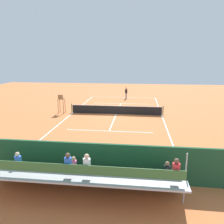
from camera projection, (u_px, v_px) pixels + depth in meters
ground_plane at (116, 114)px, 25.31m from camera, size 60.00×60.00×0.00m
court_line_markings at (116, 114)px, 25.35m from camera, size 10.10×22.20×0.01m
tennis_net at (116, 110)px, 25.19m from camera, size 10.30×0.10×1.07m
backdrop_wall at (89, 161)px, 11.57m from camera, size 18.00×0.16×2.00m
bleacher_stand at (84, 176)px, 10.25m from camera, size 9.06×2.40×2.48m
umpire_chair at (61, 102)px, 25.43m from camera, size 0.67×0.67×2.14m
courtside_bench at (146, 166)px, 12.03m from camera, size 1.80×0.40×0.93m
equipment_bag at (111, 172)px, 12.21m from camera, size 0.90×0.36×0.36m
tennis_player at (126, 92)px, 34.53m from camera, size 0.37×0.53×1.93m
tennis_racket at (122, 98)px, 35.23m from camera, size 0.59×0.37×0.03m
tennis_ball_near at (110, 99)px, 33.94m from camera, size 0.07×0.07×0.07m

